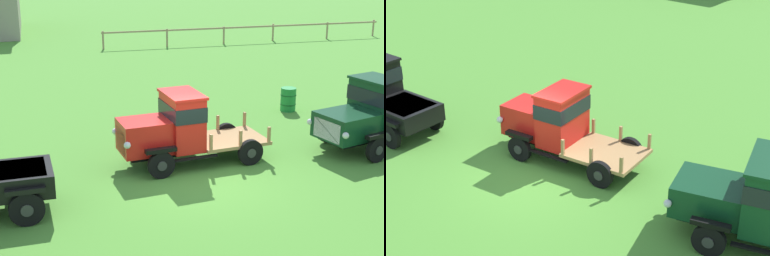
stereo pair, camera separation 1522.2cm
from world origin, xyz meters
The scene contains 5 objects.
ground_plane centered at (0.00, 0.00, 0.00)m, with size 240.00×240.00×0.00m, color #47842D.
paddock_fence centered at (9.14, 21.06, 0.82)m, with size 18.74×0.45×1.11m.
vintage_truck_second_in_line centered at (-0.37, 1.49, 1.12)m, with size 4.70×2.32×2.20m.
vintage_truck_midrow_center centered at (6.16, 1.31, 1.13)m, with size 5.62×3.34×2.24m.
oil_drum_beside_row centered at (5.21, 5.88, 0.46)m, with size 0.62×0.62×0.92m.
Camera 1 is at (-4.25, -14.59, 6.54)m, focal length 55.00 mm.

